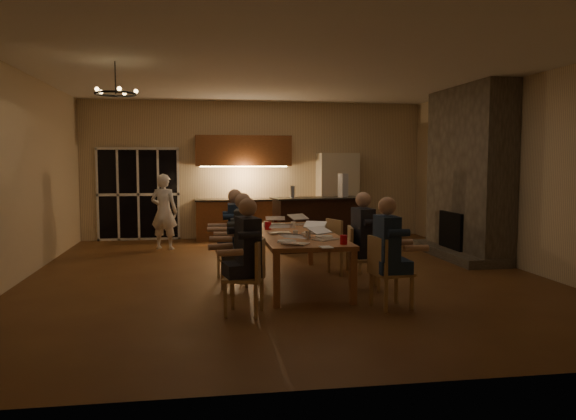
{
  "coord_description": "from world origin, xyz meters",
  "views": [
    {
      "loc": [
        -1.32,
        -8.73,
        1.82
      ],
      "look_at": [
        0.11,
        0.3,
        1.02
      ],
      "focal_mm": 35.0,
      "sensor_mm": 36.0,
      "label": 1
    }
  ],
  "objects_px": {
    "laptop_c": "(279,226)",
    "plate_left": "(287,241)",
    "person_left_mid": "(243,243)",
    "laptop_b": "(325,232)",
    "laptop_e": "(275,218)",
    "laptop_d": "(314,226)",
    "plate_near": "(324,237)",
    "refrigerator": "(337,196)",
    "person_right_near": "(386,253)",
    "bar_blender": "(343,185)",
    "laptop_a": "(296,235)",
    "mug_mid": "(293,225)",
    "chair_left_mid": "(239,260)",
    "mug_front": "(295,234)",
    "redcup_mid": "(268,226)",
    "chair_right_near": "(391,272)",
    "chair_left_far": "(232,248)",
    "bar_bottle": "(293,192)",
    "person_right_mid": "(363,240)",
    "chandelier": "(116,94)",
    "chair_right_mid": "(364,258)",
    "can_silver": "(308,235)",
    "bar_island": "(318,224)",
    "redcup_near": "(344,240)",
    "person_left_near": "(248,256)",
    "can_cola": "(276,219)",
    "person_left_far": "(235,233)",
    "laptop_f": "(302,218)",
    "chair_left_near": "(244,277)",
    "plate_far": "(318,226)",
    "standing_person": "(164,212)",
    "mug_back": "(266,224)",
    "dining_table": "(296,258)",
    "chair_right_far": "(344,246)"
  },
  "relations": [
    {
      "from": "laptop_c",
      "to": "plate_left",
      "type": "relative_size",
      "value": 1.27
    },
    {
      "from": "laptop_c",
      "to": "person_left_mid",
      "type": "bearing_deg",
      "value": 38.23
    },
    {
      "from": "laptop_b",
      "to": "laptop_e",
      "type": "relative_size",
      "value": 1.0
    },
    {
      "from": "laptop_d",
      "to": "plate_near",
      "type": "xyz_separation_m",
      "value": [
        0.07,
        -0.42,
        -0.1
      ]
    },
    {
      "from": "refrigerator",
      "to": "person_right_near",
      "type": "height_order",
      "value": "refrigerator"
    },
    {
      "from": "bar_blender",
      "to": "laptop_a",
      "type": "bearing_deg",
      "value": -136.98
    },
    {
      "from": "laptop_b",
      "to": "mug_mid",
      "type": "relative_size",
      "value": 3.2
    },
    {
      "from": "chair_left_mid",
      "to": "mug_front",
      "type": "distance_m",
      "value": 0.86
    },
    {
      "from": "plate_left",
      "to": "redcup_mid",
      "type": "bearing_deg",
      "value": 93.63
    },
    {
      "from": "chair_right_near",
      "to": "laptop_c",
      "type": "height_order",
      "value": "laptop_c"
    },
    {
      "from": "chair_left_far",
      "to": "bar_bottle",
      "type": "xyz_separation_m",
      "value": [
        1.36,
        2.32,
        0.76
      ]
    },
    {
      "from": "person_right_mid",
      "to": "chandelier",
      "type": "relative_size",
      "value": 2.37
    },
    {
      "from": "chair_right_mid",
      "to": "plate_left",
      "type": "bearing_deg",
      "value": 114.29
    },
    {
      "from": "person_right_mid",
      "to": "bar_bottle",
      "type": "xyz_separation_m",
      "value": [
        -0.44,
        3.44,
        0.51
      ]
    },
    {
      "from": "laptop_b",
      "to": "can_silver",
      "type": "height_order",
      "value": "laptop_b"
    },
    {
      "from": "bar_island",
      "to": "redcup_near",
      "type": "xyz_separation_m",
      "value": [
        -0.56,
        -4.2,
        0.27
      ]
    },
    {
      "from": "refrigerator",
      "to": "person_left_near",
      "type": "height_order",
      "value": "refrigerator"
    },
    {
      "from": "person_right_near",
      "to": "chandelier",
      "type": "bearing_deg",
      "value": 62.64
    },
    {
      "from": "laptop_c",
      "to": "redcup_near",
      "type": "xyz_separation_m",
      "value": [
        0.66,
        -1.23,
        -0.05
      ]
    },
    {
      "from": "plate_left",
      "to": "can_cola",
      "type": "bearing_deg",
      "value": 85.8
    },
    {
      "from": "redcup_near",
      "to": "bar_bottle",
      "type": "distance_m",
      "value": 4.18
    },
    {
      "from": "refrigerator",
      "to": "person_left_far",
      "type": "relative_size",
      "value": 1.45
    },
    {
      "from": "bar_island",
      "to": "laptop_f",
      "type": "xyz_separation_m",
      "value": [
        -0.68,
        -1.89,
        0.32
      ]
    },
    {
      "from": "chair_left_near",
      "to": "chair_right_mid",
      "type": "height_order",
      "value": "same"
    },
    {
      "from": "plate_far",
      "to": "person_right_mid",
      "type": "bearing_deg",
      "value": -72.23
    },
    {
      "from": "can_cola",
      "to": "bar_bottle",
      "type": "distance_m",
      "value": 1.59
    },
    {
      "from": "chandelier",
      "to": "bar_blender",
      "type": "distance_m",
      "value": 5.22
    },
    {
      "from": "standing_person",
      "to": "can_silver",
      "type": "height_order",
      "value": "standing_person"
    },
    {
      "from": "person_right_near",
      "to": "mug_back",
      "type": "bearing_deg",
      "value": 25.56
    },
    {
      "from": "chair_left_far",
      "to": "mug_back",
      "type": "distance_m",
      "value": 0.69
    },
    {
      "from": "bar_island",
      "to": "dining_table",
      "type": "bearing_deg",
      "value": -116.15
    },
    {
      "from": "refrigerator",
      "to": "mug_front",
      "type": "relative_size",
      "value": 20.0
    },
    {
      "from": "refrigerator",
      "to": "chair_right_near",
      "type": "bearing_deg",
      "value": -97.94
    },
    {
      "from": "chair_right_mid",
      "to": "laptop_e",
      "type": "relative_size",
      "value": 2.78
    },
    {
      "from": "mug_mid",
      "to": "bar_bottle",
      "type": "xyz_separation_m",
      "value": [
        0.37,
        2.3,
        0.4
      ]
    },
    {
      "from": "can_silver",
      "to": "bar_bottle",
      "type": "xyz_separation_m",
      "value": [
        0.4,
        3.67,
        0.39
      ]
    },
    {
      "from": "chair_right_far",
      "to": "bar_blender",
      "type": "relative_size",
      "value": 1.85
    },
    {
      "from": "chandelier",
      "to": "bar_blender",
      "type": "bearing_deg",
      "value": 36.27
    },
    {
      "from": "chair_right_near",
      "to": "bar_bottle",
      "type": "height_order",
      "value": "bar_bottle"
    },
    {
      "from": "laptop_d",
      "to": "refrigerator",
      "type": "bearing_deg",
      "value": 96.65
    },
    {
      "from": "bar_blender",
      "to": "bar_island",
      "type": "bearing_deg",
      "value": 162.09
    },
    {
      "from": "bar_island",
      "to": "laptop_b",
      "type": "distance_m",
      "value": 3.84
    },
    {
      "from": "can_silver",
      "to": "plate_near",
      "type": "xyz_separation_m",
      "value": [
        0.27,
        0.21,
        -0.05
      ]
    },
    {
      "from": "chair_right_near",
      "to": "redcup_near",
      "type": "height_order",
      "value": "chair_right_near"
    },
    {
      "from": "can_cola",
      "to": "bar_blender",
      "type": "xyz_separation_m",
      "value": [
        1.6,
        1.55,
        0.51
      ]
    },
    {
      "from": "chair_right_far",
      "to": "person_left_near",
      "type": "bearing_deg",
      "value": 120.69
    },
    {
      "from": "chair_left_far",
      "to": "person_right_mid",
      "type": "distance_m",
      "value": 2.13
    },
    {
      "from": "dining_table",
      "to": "person_right_mid",
      "type": "relative_size",
      "value": 2.1
    },
    {
      "from": "person_right_near",
      "to": "bar_blender",
      "type": "relative_size",
      "value": 2.87
    },
    {
      "from": "laptop_f",
      "to": "plate_far",
      "type": "bearing_deg",
      "value": -85.98
    }
  ]
}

